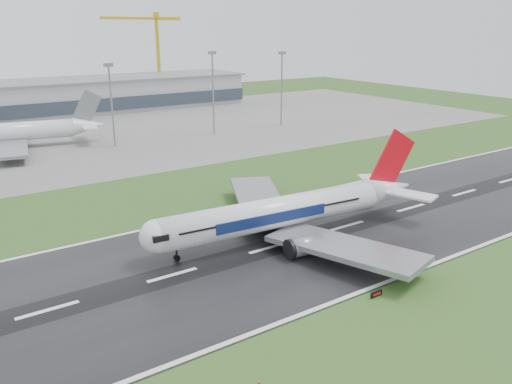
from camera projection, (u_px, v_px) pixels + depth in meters
ground at (172, 275)px, 85.88m from camera, size 520.00×520.00×0.00m
runway at (172, 275)px, 85.86m from camera, size 400.00×45.00×0.10m
apron at (24, 142)px, 184.50m from camera, size 400.00×130.00×0.08m
main_airliner at (293, 192)px, 99.67m from camera, size 66.22×63.53×18.19m
parked_airliner at (8, 122)px, 172.70m from camera, size 70.58×67.16×18.00m
tower_crane at (158, 58)px, 282.56m from camera, size 47.65×9.96×46.97m
runway_sign at (376, 294)px, 78.82m from camera, size 2.31×0.63×1.04m
floodmast_3 at (112, 108)px, 174.01m from camera, size 0.64×0.64×27.11m
floodmast_4 at (213, 95)px, 194.56m from camera, size 0.64×0.64×30.01m
floodmast_5 at (282, 91)px, 211.94m from camera, size 0.64×0.64×29.11m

